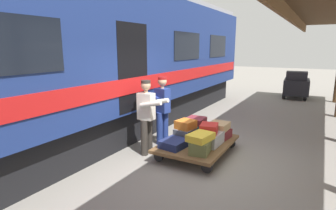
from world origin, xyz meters
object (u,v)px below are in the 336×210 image
suitcase_maroon_trunk (218,133)px  suitcase_yellow_case (200,137)px  luggage_cart (197,144)px  suitcase_burgundy_valise (196,121)px  suitcase_slate_roller (185,134)px  suitcase_teal_softside (195,129)px  train_car (86,61)px  porter_by_door (147,115)px  baggage_tug (296,85)px  suitcase_navy_fabric (174,143)px  porter_in_overalls (162,108)px  suitcase_tan_vintage (219,126)px  suitcase_orange_carryall (186,124)px  suitcase_red_plastic (209,129)px  suitcase_olive_duffel (201,146)px  suitcase_gray_aluminum (210,139)px

suitcase_maroon_trunk → suitcase_yellow_case: (0.01, 1.09, 0.23)m
luggage_cart → suitcase_burgundy_valise: size_ratio=4.09×
suitcase_slate_roller → suitcase_teal_softside: suitcase_slate_roller is taller
train_car → suitcase_yellow_case: 3.55m
suitcase_burgundy_valise → porter_by_door: bearing=58.0°
baggage_tug → suitcase_burgundy_valise: bearing=79.1°
baggage_tug → suitcase_navy_fabric: bearing=80.3°
suitcase_slate_roller → porter_in_overalls: bearing=-17.5°
porter_by_door → train_car: bearing=-3.8°
suitcase_maroon_trunk → suitcase_yellow_case: bearing=89.6°
suitcase_tan_vintage → suitcase_orange_carryall: bearing=36.9°
suitcase_teal_softside → suitcase_yellow_case: suitcase_yellow_case is taller
suitcase_burgundy_valise → porter_in_overalls: 0.91m
suitcase_navy_fabric → suitcase_tan_vintage: suitcase_tan_vintage is taller
porter_in_overalls → train_car: bearing=19.4°
train_car → suitcase_red_plastic: 3.54m
suitcase_navy_fabric → suitcase_red_plastic: suitcase_red_plastic is taller
suitcase_olive_duffel → suitcase_maroon_trunk: (0.00, -1.08, -0.03)m
suitcase_gray_aluminum → suitcase_navy_fabric: bearing=41.1°
train_car → suitcase_orange_carryall: 3.01m
suitcase_gray_aluminum → suitcase_slate_roller: 0.62m
suitcase_burgundy_valise → suitcase_olive_duffel: bearing=118.7°
suitcase_olive_duffel → suitcase_navy_fabric: 0.62m
suitcase_yellow_case → porter_by_door: size_ratio=0.32×
suitcase_navy_fabric → suitcase_slate_roller: suitcase_slate_roller is taller
suitcase_olive_duffel → suitcase_gray_aluminum: bearing=-90.0°
train_car → suitcase_burgundy_valise: size_ratio=33.59×
suitcase_gray_aluminum → suitcase_maroon_trunk: bearing=-90.0°
suitcase_yellow_case → porter_in_overalls: bearing=-29.6°
suitcase_yellow_case → baggage_tug: (-0.99, -9.41, 0.00)m
suitcase_orange_carryall → baggage_tug: (-1.60, -8.83, -0.03)m
porter_in_overalls → suitcase_red_plastic: bearing=169.3°
suitcase_teal_softside → baggage_tug: size_ratio=0.33×
train_car → luggage_cart: size_ratio=8.21×
suitcase_navy_fabric → porter_in_overalls: size_ratio=0.33×
suitcase_navy_fabric → suitcase_orange_carryall: 0.64m
luggage_cart → suitcase_navy_fabric: (0.31, 0.54, 0.12)m
suitcase_burgundy_valise → suitcase_red_plastic: bearing=134.4°
baggage_tug → suitcase_tan_vintage: bearing=83.4°
train_car → porter_in_overalls: (-1.86, -0.66, -1.14)m
suitcase_olive_duffel → porter_by_door: (1.32, -0.00, 0.50)m
suitcase_navy_fabric → baggage_tug: baggage_tug is taller
suitcase_navy_fabric → luggage_cart: bearing=-119.8°
suitcase_gray_aluminum → baggage_tug: bearing=-96.3°
train_car → suitcase_maroon_trunk: train_car is taller
train_car → suitcase_olive_duffel: train_car is taller
suitcase_teal_softside → porter_in_overalls: (0.78, 0.30, 0.51)m
suitcase_navy_fabric → train_car: bearing=-2.9°
porter_in_overalls → suitcase_yellow_case: bearing=150.4°
train_car → suitcase_navy_fabric: train_car is taller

